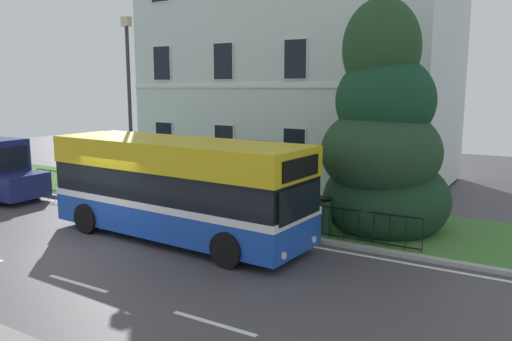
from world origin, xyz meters
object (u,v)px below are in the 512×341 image
at_px(street_lamp_post, 129,98).
at_px(evergreen_tree, 383,146).
at_px(georgian_townhouse, 300,35).
at_px(single_decker_bus, 178,187).
at_px(litter_bin, 325,214).

bearing_deg(street_lamp_post, evergreen_tree, 5.25).
bearing_deg(georgian_townhouse, single_decker_bus, -82.82).
distance_m(single_decker_bus, litter_bin, 4.65).
relative_size(single_decker_bus, street_lamp_post, 1.21).
xyz_separation_m(evergreen_tree, single_decker_bus, (-5.16, -3.86, -1.18)).
relative_size(georgian_townhouse, single_decker_bus, 1.68).
bearing_deg(single_decker_bus, evergreen_tree, 39.73).
bearing_deg(litter_bin, evergreen_tree, 44.21).
bearing_deg(street_lamp_post, litter_bin, -2.72).
bearing_deg(evergreen_tree, street_lamp_post, -174.75).
bearing_deg(litter_bin, single_decker_bus, -146.34).
xyz_separation_m(georgian_townhouse, single_decker_bus, (1.42, -11.27, -5.54)).
height_order(single_decker_bus, street_lamp_post, street_lamp_post).
bearing_deg(evergreen_tree, single_decker_bus, -143.24).
xyz_separation_m(evergreen_tree, litter_bin, (-1.36, -1.33, -2.08)).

